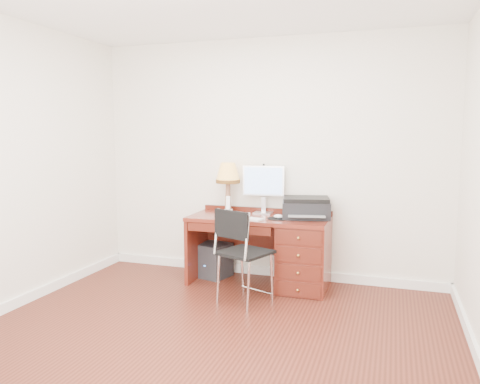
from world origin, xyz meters
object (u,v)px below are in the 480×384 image
(monitor, at_px, (264,183))
(phone, at_px, (228,208))
(equipment_box, at_px, (214,260))
(printer, at_px, (306,208))
(leg_lamp, at_px, (228,176))
(chair, at_px, (243,247))
(desk, at_px, (288,249))

(monitor, distance_m, phone, 0.49)
(phone, height_order, equipment_box, phone)
(printer, bearing_deg, equipment_box, 167.73)
(printer, xyz_separation_m, leg_lamp, (-0.91, 0.08, 0.31))
(equipment_box, bearing_deg, chair, -35.06)
(monitor, bearing_deg, printer, -19.96)
(desk, bearing_deg, leg_lamp, 167.18)
(phone, bearing_deg, monitor, 3.70)
(leg_lamp, bearing_deg, phone, -68.34)
(monitor, relative_size, chair, 0.58)
(monitor, distance_m, leg_lamp, 0.42)
(leg_lamp, bearing_deg, equipment_box, -154.44)
(printer, bearing_deg, monitor, 152.97)
(equipment_box, bearing_deg, desk, 9.97)
(leg_lamp, relative_size, equipment_box, 1.46)
(equipment_box, bearing_deg, phone, 23.06)
(desk, relative_size, leg_lamp, 2.66)
(leg_lamp, relative_size, phone, 2.96)
(printer, xyz_separation_m, chair, (-0.47, -0.73, -0.29))
(chair, height_order, equipment_box, chair)
(desk, distance_m, chair, 0.72)
(printer, height_order, chair, printer)
(chair, bearing_deg, monitor, 113.22)
(leg_lamp, distance_m, equipment_box, 0.99)
(monitor, bearing_deg, chair, -92.70)
(monitor, bearing_deg, phone, -168.98)
(desk, relative_size, chair, 1.61)
(printer, distance_m, phone, 0.89)
(desk, relative_size, phone, 7.87)
(monitor, distance_m, chair, 1.01)
(monitor, relative_size, equipment_box, 1.39)
(desk, xyz_separation_m, phone, (-0.72, 0.12, 0.39))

